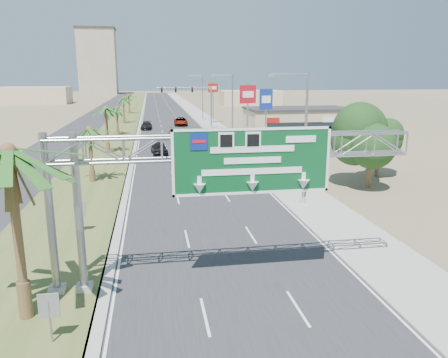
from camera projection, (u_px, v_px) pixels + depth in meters
name	position (u px, v px, depth m)	size (l,w,h in m)	color
road	(166.00, 113.00, 117.24)	(12.00, 300.00, 0.02)	#28282B
sidewalk_right	(197.00, 113.00, 118.59)	(4.00, 300.00, 0.10)	#9E9B93
median_grass	(128.00, 114.00, 115.63)	(7.00, 300.00, 0.12)	#425726
opposing_road	(100.00, 114.00, 114.52)	(8.00, 300.00, 0.02)	#28282B
sign_gantry	(216.00, 159.00, 19.60)	(16.75, 1.24, 7.50)	gray
palm_near	(8.00, 152.00, 16.25)	(5.70, 5.70, 8.35)	brown
palm_row_b	(89.00, 130.00, 39.71)	(3.99, 3.99, 5.95)	brown
palm_row_c	(106.00, 109.00, 54.90)	(3.99, 3.99, 6.75)	brown
palm_row_d	(117.00, 109.00, 72.46)	(3.99, 3.99, 5.45)	brown
palm_row_e	(123.00, 99.00, 90.55)	(3.99, 3.99, 6.15)	brown
palm_row_f	(129.00, 96.00, 114.64)	(3.99, 3.99, 5.75)	brown
streetlight_near	(303.00, 144.00, 32.84)	(3.27, 0.44, 10.00)	gray
streetlight_mid	(231.00, 113.00, 61.64)	(3.27, 0.44, 10.00)	gray
streetlight_far	(202.00, 100.00, 96.21)	(3.27, 0.44, 10.00)	gray
signal_mast	(200.00, 103.00, 80.45)	(10.28, 0.71, 8.00)	gray
store_building	(298.00, 120.00, 78.05)	(18.00, 10.00, 4.00)	tan
oak_near	(372.00, 137.00, 37.95)	(4.50, 4.50, 6.80)	brown
oak_far	(380.00, 138.00, 42.43)	(3.50, 3.50, 5.60)	brown
median_signback_a	(49.00, 309.00, 15.81)	(0.75, 0.08, 2.08)	gray
median_signback_b	(80.00, 212.00, 27.22)	(0.75, 0.08, 2.08)	gray
tower_distant	(98.00, 62.00, 242.53)	(20.00, 16.00, 35.00)	tan
building_distant_left	(35.00, 95.00, 157.37)	(24.00, 14.00, 6.00)	tan
building_distant_right	(250.00, 98.00, 150.27)	(20.00, 12.00, 5.00)	tan
car_left_lane	(159.00, 148.00, 55.42)	(1.87, 4.65, 1.59)	black
car_mid_lane	(174.00, 135.00, 69.37)	(1.41, 4.03, 1.33)	maroon
car_right_lane	(181.00, 122.00, 88.01)	(2.61, 5.67, 1.58)	gray
car_far	(146.00, 126.00, 81.49)	(1.94, 4.78, 1.39)	black
pole_sign_red_near	(248.00, 98.00, 58.37)	(2.36, 1.08, 8.75)	gray
pole_sign_blue	(266.00, 102.00, 63.93)	(2.02, 0.63, 8.11)	gray
pole_sign_red_far	(213.00, 91.00, 90.45)	(2.16, 1.07, 8.47)	gray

